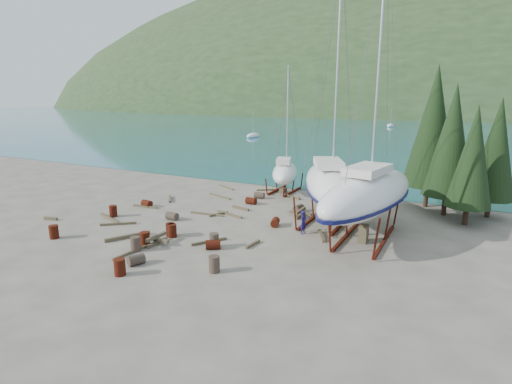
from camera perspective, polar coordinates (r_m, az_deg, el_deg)
The scene contains 54 objects.
ground at distance 26.70m, azimuth -4.33°, elevation -6.24°, with size 600.00×600.00×0.00m, color #5E5A4A.
bay_water at distance 336.66m, azimuth 25.88°, elevation 10.50°, with size 700.00×700.00×0.00m, color #196281.
far_hill at distance 341.66m, azimuth 25.91°, elevation 10.52°, with size 800.00×360.00×110.00m, color #25381C.
far_house_left at distance 223.76m, azimuth 8.72°, elevation 11.64°, with size 6.60×5.60×5.60m.
far_house_center at distance 213.99m, azimuth 19.07°, elevation 11.01°, with size 6.60×5.60×5.60m.
far_house_right at distance 212.01m, azimuth 32.70°, elevation 9.64°, with size 6.60×5.60×5.60m.
cypress_near_right at distance 33.44m, azimuth 26.16°, elevation 6.60°, with size 3.60×3.60×10.00m.
cypress_mid_right at distance 31.54m, azimuth 28.58°, elevation 4.41°, with size 3.06×3.06×8.50m.
cypress_back_left at distance 35.43m, azimuth 23.99°, elevation 8.54°, with size 4.14×4.14×11.50m.
cypress_far_right at distance 34.54m, azimuth 31.09°, elevation 5.25°, with size 3.24×3.24×9.00m.
moored_boat_left at distance 92.55m, azimuth -0.41°, elevation 8.03°, with size 2.00×5.00×6.05m.
moored_boat_mid at distance 101.69m, azimuth 25.89°, elevation 7.19°, with size 2.00×5.00×6.05m.
moored_boat_far at distance 133.29m, azimuth 18.63°, elevation 8.97°, with size 2.00×5.00×6.05m.
large_sailboat_near at distance 29.35m, azimuth 10.49°, elevation 1.25°, with size 7.74×11.77×17.98m.
large_sailboat_far at distance 26.06m, azimuth 15.72°, elevation -0.20°, with size 5.43×12.24×18.70m.
small_sailboat_shore at distance 38.40m, azimuth 4.15°, elevation 2.82°, with size 4.67×7.74×11.81m.
worker at distance 26.93m, azimuth 6.81°, elevation -4.32°, with size 0.58×0.38×1.60m, color #1A1252.
drum_0 at distance 29.13m, azimuth -26.91°, elevation -5.10°, with size 0.58×0.58×0.88m, color maroon.
drum_1 at distance 23.08m, azimuth -16.75°, elevation -9.24°, with size 0.58×0.58×0.88m, color #2D2823.
drum_2 at distance 34.63m, azimuth -15.33°, elevation -1.59°, with size 0.58×0.58×0.88m, color maroon.
drum_3 at distance 21.99m, azimuth -18.89°, elevation -10.13°, with size 0.58×0.58×0.88m, color maroon.
drum_4 at distance 34.26m, azimuth -0.71°, elevation -1.27°, with size 0.58×0.58×0.88m, color maroon.
drum_5 at distance 24.63m, azimuth -6.00°, elevation -6.90°, with size 0.58×0.58×0.88m, color #2D2823.
drum_6 at distance 28.50m, azimuth 2.75°, elevation -4.32°, with size 0.58×0.58×0.88m, color maroon.
drum_8 at distance 32.54m, azimuth -19.73°, elevation -2.59°, with size 0.58×0.58×0.88m, color maroon.
drum_9 at distance 36.18m, azimuth 0.49°, elevation -0.48°, with size 0.58×0.58×0.88m, color #2D2823.
drum_10 at distance 26.79m, azimuth -11.88°, elevation -5.43°, with size 0.58×0.58×0.88m, color maroon.
drum_11 at distance 32.15m, azimuth 6.10°, elevation -2.33°, with size 0.58×0.58×0.88m, color #2D2823.
drum_12 at distance 24.40m, azimuth -6.16°, elevation -7.48°, with size 0.58×0.58×0.88m, color maroon.
drum_13 at distance 25.69m, azimuth -15.58°, elevation -6.47°, with size 0.58×0.58×0.88m, color maroon.
drum_14 at distance 27.03m, azimuth -12.15°, elevation -5.28°, with size 0.58×0.58×0.88m, color maroon.
drum_15 at distance 30.54m, azimuth -11.90°, elevation -3.39°, with size 0.58×0.58×0.88m, color #2D2823.
drum_16 at distance 24.98m, azimuth -16.83°, elevation -7.12°, with size 0.58×0.58×0.88m, color #2D2823.
drum_17 at distance 21.31m, azimuth -5.98°, elevation -10.21°, with size 0.58×0.58×0.88m, color #2D2823.
timber_0 at distance 40.54m, azimuth -4.26°, elevation 0.68°, with size 0.14×2.60×0.14m, color brown.
timber_1 at distance 26.67m, azimuth 9.34°, elevation -6.18°, with size 0.19×2.13×0.19m, color brown.
timber_2 at distance 36.57m, azimuth -12.18°, elevation -0.95°, with size 0.19×2.22×0.19m, color brown.
timber_3 at distance 24.86m, azimuth -17.30°, elevation -8.16°, with size 0.15×2.80×0.15m, color brown.
timber_4 at distance 31.26m, azimuth -5.36°, elevation -3.16°, with size 0.17×1.71×0.17m, color brown.
timber_5 at distance 25.54m, azimuth -6.72°, elevation -7.03°, with size 0.16×2.39×0.16m, color brown.
timber_6 at distance 36.46m, azimuth 5.30°, elevation -0.74°, with size 0.19×1.70×0.19m, color brown.
timber_7 at distance 24.89m, azimuth -0.48°, elevation -7.47°, with size 0.17×1.49×0.17m, color brown.
timber_8 at distance 32.76m, azimuth -2.21°, elevation -2.32°, with size 0.19×1.72×0.19m, color brown.
timber_9 at distance 39.31m, azimuth 1.79°, elevation 0.31°, with size 0.15×2.36×0.15m, color brown.
timber_10 at distance 31.11m, azimuth -3.80°, elevation -3.22°, with size 0.16×2.65×0.16m, color brown.
timber_11 at distance 31.41m, azimuth -7.06°, elevation -3.14°, with size 0.15×2.78×0.15m, color brown.
timber_12 at distance 30.43m, azimuth -19.08°, elevation -4.32°, with size 0.17×2.51×0.17m, color brown.
timber_13 at distance 33.64m, azimuth -27.27°, elevation -3.39°, with size 0.22×1.09×0.22m, color brown.
timber_14 at distance 31.99m, azimuth -20.22°, elevation -3.55°, with size 0.18×3.15×0.18m, color brown.
timber_15 at distance 36.92m, azimuth -5.22°, elevation -0.60°, with size 0.15×3.00×0.15m, color brown.
timber_16 at distance 27.45m, azimuth -17.87°, elevation -6.06°, with size 0.23×2.94×0.23m, color brown.
timber_17 at distance 34.53m, azimuth -15.56°, elevation -2.01°, with size 0.16×2.38×0.16m, color brown.
timber_pile_fore at distance 25.81m, azimuth -13.99°, elevation -6.61°, with size 1.80×1.80×0.60m.
timber_pile_aft at distance 30.79m, azimuth 6.35°, elevation -3.02°, with size 1.80×1.80×0.60m.
Camera 1 is at (13.44, -21.28, 8.92)m, focal length 28.00 mm.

